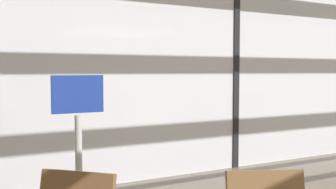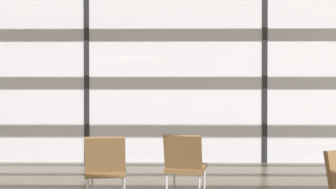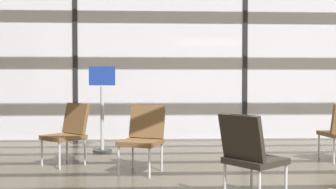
{
  "view_description": "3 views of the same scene",
  "coord_description": "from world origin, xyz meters",
  "views": [
    {
      "loc": [
        -3.6,
        0.45,
        1.47
      ],
      "look_at": [
        0.4,
        8.17,
        0.95
      ],
      "focal_mm": 41.18,
      "sensor_mm": 36.0,
      "label": 1
    },
    {
      "loc": [
        1.68,
        -1.6,
        1.43
      ],
      "look_at": [
        1.59,
        6.31,
        1.33
      ],
      "focal_mm": 36.76,
      "sensor_mm": 36.0,
      "label": 2
    },
    {
      "loc": [
        -1.98,
        -3.15,
        1.17
      ],
      "look_at": [
        -1.73,
        2.34,
        1.01
      ],
      "focal_mm": 43.07,
      "sensor_mm": 36.0,
      "label": 3
    }
  ],
  "objects": [
    {
      "name": "window_mullion_2",
      "position": [
        3.5,
        5.2,
        1.68
      ],
      "size": [
        0.1,
        0.12,
        3.35
      ],
      "primitive_type": "cube",
      "color": "black",
      "rests_on": "ground"
    },
    {
      "name": "window_mullion_1",
      "position": [
        0.0,
        5.2,
        1.68
      ],
      "size": [
        0.1,
        0.12,
        3.35
      ],
      "primitive_type": "cube",
      "color": "black",
      "rests_on": "ground"
    },
    {
      "name": "glass_curtain_wall",
      "position": [
        0.0,
        5.2,
        1.68
      ],
      "size": [
        14.0,
        0.08,
        3.35
      ],
      "primitive_type": "cube",
      "color": "silver",
      "rests_on": "ground"
    },
    {
      "name": "parked_airplane",
      "position": [
        0.96,
        9.46,
        2.2
      ],
      "size": [
        12.56,
        4.4,
        4.4
      ],
      "color": "silver",
      "rests_on": "ground"
    },
    {
      "name": "lounge_chair_0",
      "position": [
        0.86,
        2.64,
        0.49
      ],
      "size": [
        0.53,
        0.57,
        0.87
      ],
      "rotation": [
        0.0,
        0.0,
        3.24
      ],
      "color": "brown",
      "rests_on": "ground"
    },
    {
      "name": "lounge_chair_6",
      "position": [
        1.85,
        2.82,
        0.49
      ],
      "size": [
        0.59,
        0.63,
        0.87
      ],
      "rotation": [
        0.0,
        0.0,
        2.9
      ],
      "color": "brown",
      "rests_on": "ground"
    }
  ]
}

